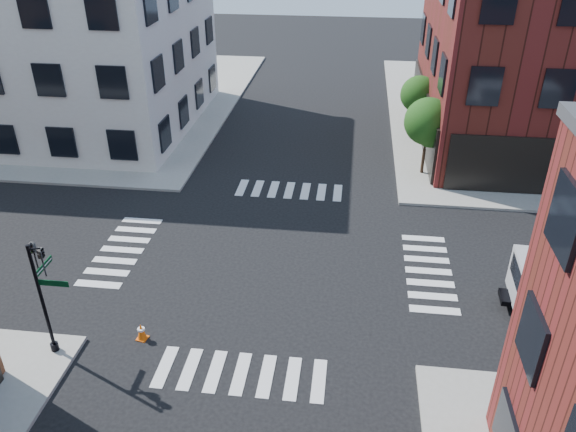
% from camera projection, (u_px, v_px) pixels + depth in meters
% --- Properties ---
extents(ground, '(120.00, 120.00, 0.00)m').
position_uv_depth(ground, '(271.00, 260.00, 25.35)').
color(ground, black).
rests_on(ground, ground).
extents(sidewalk_nw, '(30.00, 30.00, 0.15)m').
position_uv_depth(sidewalk_nw, '(54.00, 98.00, 45.65)').
color(sidewalk_nw, gray).
rests_on(sidewalk_nw, ground).
extents(building_nw, '(22.00, 16.00, 11.00)m').
position_uv_depth(building_nw, '(30.00, 44.00, 38.44)').
color(building_nw, beige).
rests_on(building_nw, ground).
extents(tree_near, '(2.69, 2.69, 4.49)m').
position_uv_depth(tree_near, '(429.00, 124.00, 31.59)').
color(tree_near, black).
rests_on(tree_near, ground).
extents(tree_far, '(2.43, 2.43, 4.07)m').
position_uv_depth(tree_far, '(420.00, 96.00, 36.90)').
color(tree_far, black).
rests_on(tree_far, ground).
extents(signal_pole, '(1.29, 1.24, 4.60)m').
position_uv_depth(signal_pole, '(43.00, 287.00, 18.89)').
color(signal_pole, black).
rests_on(signal_pole, ground).
extents(traffic_cone, '(0.45, 0.45, 0.70)m').
position_uv_depth(traffic_cone, '(141.00, 332.00, 20.69)').
color(traffic_cone, '#F9600B').
rests_on(traffic_cone, ground).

